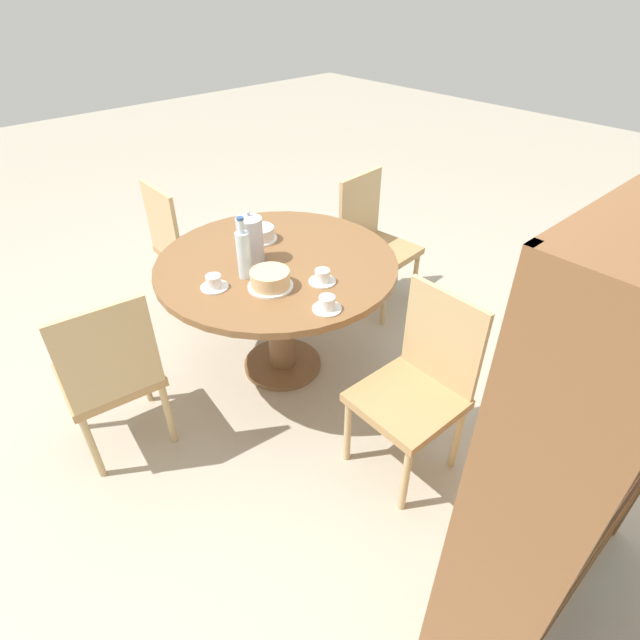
% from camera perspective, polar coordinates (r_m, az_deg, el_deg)
% --- Properties ---
extents(ground_plane, '(14.00, 14.00, 0.00)m').
position_cam_1_polar(ground_plane, '(3.05, -4.28, -5.20)').
color(ground_plane, '#B2A893').
extents(dining_table, '(1.27, 1.27, 0.73)m').
position_cam_1_polar(dining_table, '(2.70, -4.82, 4.23)').
color(dining_table, brown).
rests_on(dining_table, ground_plane).
extents(chair_a, '(0.47, 0.47, 0.89)m').
position_cam_1_polar(chair_a, '(2.48, -22.83, -5.63)').
color(chair_a, tan).
rests_on(chair_a, ground_plane).
extents(chair_b, '(0.43, 0.43, 0.89)m').
position_cam_1_polar(chair_b, '(2.27, 11.11, -7.28)').
color(chair_b, tan).
rests_on(chair_b, ground_plane).
extents(chair_c, '(0.45, 0.45, 0.89)m').
position_cam_1_polar(chair_c, '(3.41, 6.16, 8.99)').
color(chair_c, tan).
rests_on(chair_c, ground_plane).
extents(chair_d, '(0.43, 0.43, 0.89)m').
position_cam_1_polar(chair_d, '(3.45, -15.08, 8.24)').
color(chair_d, tan).
rests_on(chair_d, ground_plane).
extents(bookshelf, '(1.04, 0.28, 1.63)m').
position_cam_1_polar(bookshelf, '(1.73, 27.82, -13.23)').
color(bookshelf, brown).
rests_on(bookshelf, ground_plane).
extents(coffee_pot, '(0.13, 0.13, 0.27)m').
position_cam_1_polar(coffee_pot, '(2.59, -7.99, 9.24)').
color(coffee_pot, silver).
rests_on(coffee_pot, dining_table).
extents(water_bottle, '(0.07, 0.07, 0.31)m').
position_cam_1_polar(water_bottle, '(2.45, -8.73, 7.55)').
color(water_bottle, silver).
rests_on(water_bottle, dining_table).
extents(cake_main, '(0.22, 0.22, 0.09)m').
position_cam_1_polar(cake_main, '(2.38, -5.72, 4.61)').
color(cake_main, white).
rests_on(cake_main, dining_table).
extents(cake_second, '(0.19, 0.19, 0.08)m').
position_cam_1_polar(cake_second, '(2.84, -6.92, 9.74)').
color(cake_second, white).
rests_on(cake_second, dining_table).
extents(cup_a, '(0.13, 0.13, 0.07)m').
position_cam_1_polar(cup_a, '(2.43, -12.02, 4.16)').
color(cup_a, silver).
rests_on(cup_a, dining_table).
extents(cup_b, '(0.13, 0.13, 0.07)m').
position_cam_1_polar(cup_b, '(2.22, 0.80, 1.79)').
color(cup_b, silver).
rests_on(cup_b, dining_table).
extents(cup_c, '(0.13, 0.13, 0.07)m').
position_cam_1_polar(cup_c, '(2.42, 0.27, 4.90)').
color(cup_c, silver).
rests_on(cup_c, dining_table).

